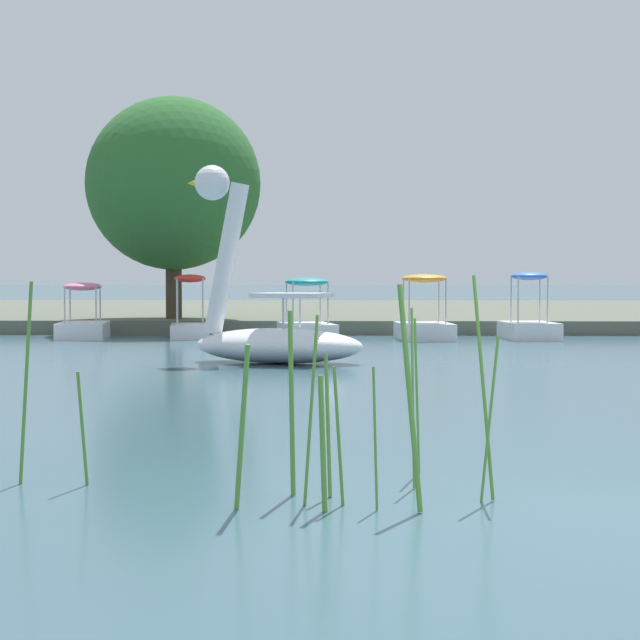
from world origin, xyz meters
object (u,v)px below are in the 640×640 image
pedal_boat_blue (529,323)px  pedal_boat_pink (83,321)px  tree_broadleaf_right (173,184)px  swan_boat (268,321)px  pedal_boat_orange (424,320)px  pedal_boat_teal (307,320)px  pedal_boat_red (190,319)px

pedal_boat_blue → pedal_boat_pink: bearing=179.6°
pedal_boat_blue → pedal_boat_pink: (-11.03, 0.08, 0.01)m
tree_broadleaf_right → swan_boat: bearing=-72.1°
pedal_boat_blue → pedal_boat_orange: pedal_boat_blue is taller
pedal_boat_blue → pedal_boat_teal: 5.45m
pedal_boat_blue → pedal_boat_orange: 2.59m
pedal_boat_blue → pedal_boat_red: size_ratio=1.07×
pedal_boat_orange → pedal_boat_pink: 8.46m
swan_boat → pedal_boat_blue: size_ratio=1.71×
swan_boat → tree_broadleaf_right: (-3.45, 10.66, 3.36)m
tree_broadleaf_right → pedal_boat_red: bearing=-73.1°
pedal_boat_orange → tree_broadleaf_right: 8.36m
pedal_boat_orange → pedal_boat_teal: 2.89m
pedal_boat_teal → tree_broadleaf_right: bearing=140.3°
pedal_boat_orange → pedal_boat_red: bearing=175.2°
pedal_boat_orange → tree_broadleaf_right: bearing=152.7°
pedal_boat_orange → tree_broadleaf_right: (-6.70, 3.45, 3.62)m
pedal_boat_orange → pedal_boat_red: size_ratio=1.08×
swan_boat → pedal_boat_pink: swan_boat is taller
pedal_boat_teal → tree_broadleaf_right: tree_broadleaf_right is taller
pedal_boat_pink → tree_broadleaf_right: bearing=60.8°
swan_boat → pedal_boat_red: bearing=108.3°
swan_boat → pedal_boat_red: size_ratio=1.83×
pedal_boat_orange → pedal_boat_pink: bearing=177.9°
swan_boat → tree_broadleaf_right: size_ratio=0.52×
pedal_boat_pink → tree_broadleaf_right: size_ratio=0.33×
swan_boat → pedal_boat_orange: size_ratio=1.70×
pedal_boat_blue → tree_broadleaf_right: size_ratio=0.30×
swan_boat → pedal_boat_blue: (5.83, 7.44, -0.33)m
swan_boat → pedal_boat_blue: 9.46m
pedal_boat_red → tree_broadleaf_right: bearing=106.9°
pedal_boat_orange → pedal_boat_blue: bearing=5.1°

